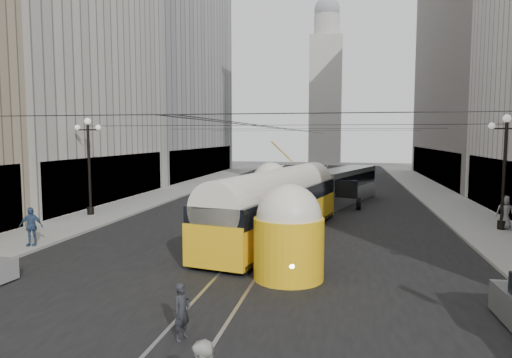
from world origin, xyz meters
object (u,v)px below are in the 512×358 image
at_px(streetcar, 277,204).
at_px(pedestrian_sidewalk_left, 31,226).
at_px(pedestrian_crossing_a, 182,312).
at_px(pedestrian_sidewalk_right, 505,212).
at_px(city_bus, 344,184).

bearing_deg(streetcar, pedestrian_sidewalk_left, -157.58).
relative_size(pedestrian_crossing_a, pedestrian_sidewalk_left, 0.82).
xyz_separation_m(pedestrian_sidewalk_right, pedestrian_sidewalk_left, (-23.38, -8.53, -0.02)).
distance_m(streetcar, pedestrian_sidewalk_right, 12.91).
height_order(pedestrian_sidewalk_right, pedestrian_sidewalk_left, pedestrian_sidewalk_right).
bearing_deg(pedestrian_crossing_a, pedestrian_sidewalk_right, -16.35).
xyz_separation_m(pedestrian_crossing_a, pedestrian_sidewalk_left, (-10.46, 7.85, 0.31)).
bearing_deg(streetcar, pedestrian_sidewalk_right, 17.82).
bearing_deg(pedestrian_sidewalk_left, pedestrian_crossing_a, -51.11).
height_order(pedestrian_crossing_a, pedestrian_sidewalk_left, pedestrian_sidewalk_left).
relative_size(streetcar, pedestrian_crossing_a, 10.68).
bearing_deg(pedestrian_sidewalk_left, streetcar, 8.20).
bearing_deg(city_bus, streetcar, -103.66).
distance_m(city_bus, pedestrian_crossing_a, 26.54).
height_order(streetcar, pedestrian_sidewalk_right, streetcar).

